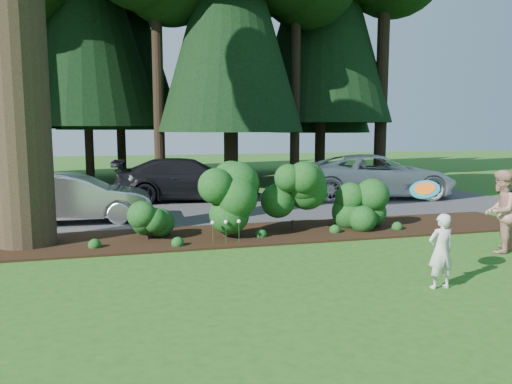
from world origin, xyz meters
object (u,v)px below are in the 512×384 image
(car_silver_wagon, at_px, (76,198))
(child, at_px, (441,251))
(car_dark_suv, at_px, (188,179))
(car_white_suv, at_px, (376,176))
(adult, at_px, (500,211))
(frisbee, at_px, (425,189))

(car_silver_wagon, height_order, child, car_silver_wagon)
(car_silver_wagon, relative_size, car_dark_suv, 0.78)
(car_white_suv, xyz_separation_m, adult, (-1.45, -8.08, 0.04))
(child, bearing_deg, adult, -146.35)
(adult, distance_m, frisbee, 3.59)
(car_dark_suv, bearing_deg, frisbee, -162.84)
(child, height_order, adult, adult)
(car_white_suv, height_order, child, car_white_suv)
(car_silver_wagon, bearing_deg, car_dark_suv, -43.80)
(car_white_suv, distance_m, adult, 8.21)
(car_silver_wagon, height_order, frisbee, frisbee)
(car_dark_suv, height_order, adult, adult)
(child, height_order, frisbee, frisbee)
(car_silver_wagon, distance_m, frisbee, 9.56)
(car_silver_wagon, bearing_deg, car_white_suv, -75.18)
(car_dark_suv, bearing_deg, child, -161.11)
(child, xyz_separation_m, frisbee, (-0.35, 0.00, 1.03))
(car_white_suv, bearing_deg, child, 167.32)
(car_white_suv, height_order, frisbee, frisbee)
(car_white_suv, relative_size, frisbee, 11.53)
(car_silver_wagon, xyz_separation_m, car_dark_suv, (3.51, 3.45, 0.08))
(car_silver_wagon, bearing_deg, adult, -120.61)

